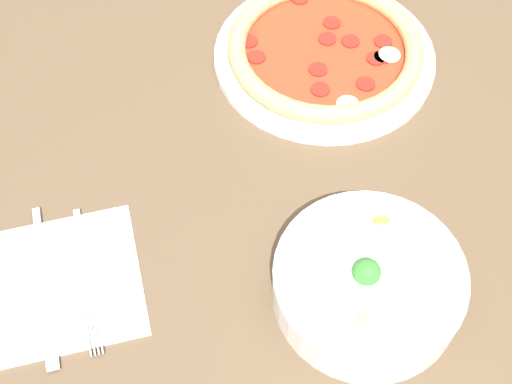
{
  "coord_description": "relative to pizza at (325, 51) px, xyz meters",
  "views": [
    {
      "loc": [
        0.14,
        0.49,
        1.49
      ],
      "look_at": [
        0.07,
        0.01,
        0.77
      ],
      "focal_mm": 50.0,
      "sensor_mm": 36.0,
      "label": 1
    }
  ],
  "objects": [
    {
      "name": "dining_table",
      "position": [
        0.07,
        0.21,
        -0.13
      ],
      "size": [
        1.2,
        0.83,
        0.75
      ],
      "color": "brown",
      "rests_on": "ground_plane"
    },
    {
      "name": "ground_plane",
      "position": [
        0.07,
        0.21,
        -0.76
      ],
      "size": [
        8.0,
        8.0,
        0.0
      ],
      "primitive_type": "plane",
      "color": "#4C4238"
    },
    {
      "name": "bowl",
      "position": [
        0.03,
        0.37,
        0.02
      ],
      "size": [
        0.21,
        0.21,
        0.07
      ],
      "color": "white",
      "rests_on": "dining_table"
    },
    {
      "name": "knife",
      "position": [
        0.39,
        0.29,
        -0.01
      ],
      "size": [
        0.03,
        0.21,
        0.01
      ],
      "rotation": [
        0.0,
        0.0,
        1.67
      ],
      "color": "silver",
      "rests_on": "napkin"
    },
    {
      "name": "napkin",
      "position": [
        0.37,
        0.3,
        -0.02
      ],
      "size": [
        0.19,
        0.19,
        0.0
      ],
      "color": "white",
      "rests_on": "dining_table"
    },
    {
      "name": "pizza",
      "position": [
        0.0,
        0.0,
        0.0
      ],
      "size": [
        0.32,
        0.32,
        0.04
      ],
      "color": "white",
      "rests_on": "dining_table"
    },
    {
      "name": "fork",
      "position": [
        0.35,
        0.3,
        -0.01
      ],
      "size": [
        0.03,
        0.19,
        0.0
      ],
      "rotation": [
        0.0,
        0.0,
        1.67
      ],
      "color": "silver",
      "rests_on": "napkin"
    }
  ]
}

